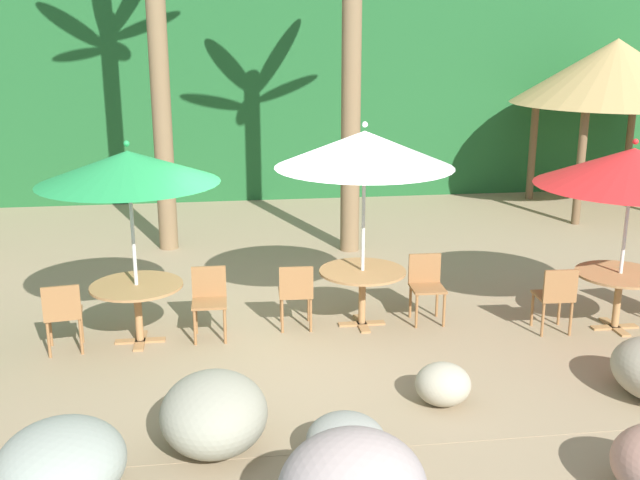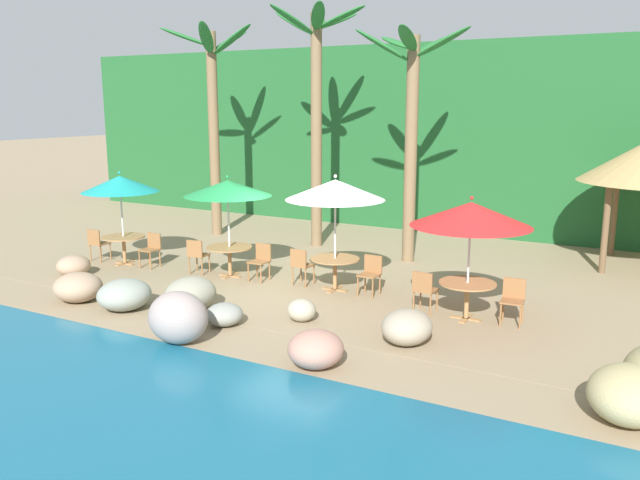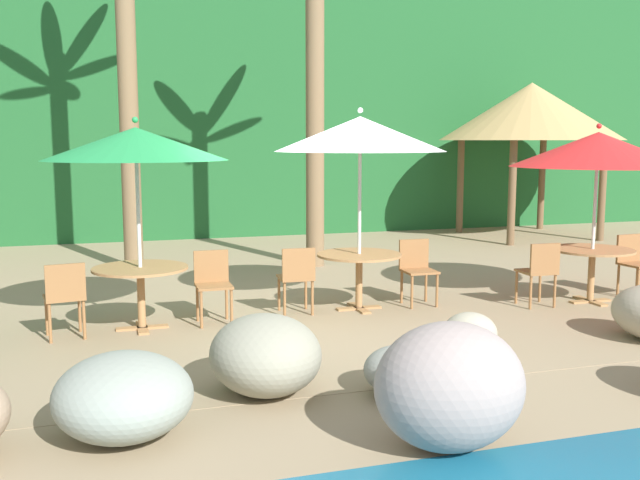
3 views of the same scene
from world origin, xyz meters
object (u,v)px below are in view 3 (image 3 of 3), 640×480
dining_table_red (592,258)px  dining_table_green (141,278)px  chair_white_inland (297,275)px  chair_red_inland (540,269)px  umbrella_green (136,144)px  chair_white_seaward (417,267)px  umbrella_white (360,134)px  umbrella_red (598,150)px  palm_tree_second (125,3)px  dining_table_white (359,263)px  palm_tree_third (315,41)px  chair_red_seaward (634,260)px  chair_green_inland (65,294)px  palapa_hut (531,112)px  chair_green_seaward (213,281)px

dining_table_red → dining_table_green: bearing=176.4°
chair_white_inland → chair_red_inland: (3.17, -0.56, 0.00)m
umbrella_green → chair_white_seaward: umbrella_green is taller
umbrella_white → umbrella_red: bearing=-9.8°
umbrella_red → palm_tree_second: palm_tree_second is taller
umbrella_white → palm_tree_second: bearing=124.1°
dining_table_white → chair_white_seaward: chair_white_seaward is taller
umbrella_red → palm_tree_second: (-5.82, 4.47, 2.35)m
palm_tree_second → palm_tree_third: bearing=-10.1°
chair_white_inland → chair_red_seaward: 4.87m
dining_table_red → palm_tree_third: size_ratio=0.18×
chair_green_inland → chair_white_seaward: (4.46, 0.46, 0.00)m
dining_table_white → chair_red_seaward: (4.01, -0.38, -0.10)m
umbrella_green → chair_white_seaward: 3.99m
palm_tree_third → dining_table_green: bearing=-132.0°
palm_tree_second → palm_tree_third: 3.17m
palm_tree_second → chair_white_inland: bearing=-65.6°
umbrella_green → palm_tree_third: bearing=48.0°
umbrella_green → dining_table_green: (0.00, -0.00, -1.54)m
chair_green_inland → chair_red_seaward: size_ratio=1.00×
dining_table_green → palapa_hut: palapa_hut is taller
dining_table_red → chair_red_seaward: 0.86m
palapa_hut → chair_white_seaward: bearing=-133.8°
chair_green_inland → dining_table_red: size_ratio=0.79×
chair_white_inland → dining_table_red: size_ratio=0.79×
chair_green_seaward → dining_table_white: (1.92, 0.10, 0.10)m
palm_tree_second → palm_tree_third: size_ratio=1.13×
umbrella_white → dining_table_white: size_ratio=2.37×
chair_green_seaward → palapa_hut: bearing=35.3°
chair_green_seaward → umbrella_white: 2.61m
chair_white_inland → palapa_hut: 9.39m
chair_red_inland → chair_red_seaward: bearing=7.6°
chair_white_seaward → dining_table_red: size_ratio=0.79×
chair_green_inland → dining_table_red: (6.77, -0.15, 0.10)m
palm_tree_second → palm_tree_third: (3.07, -0.55, -0.55)m
dining_table_green → chair_white_seaward: chair_white_seaward is taller
chair_red_seaward → chair_white_seaward: bearing=172.0°
chair_white_seaward → umbrella_red: 2.86m
chair_white_seaward → dining_table_red: (2.32, -0.61, 0.10)m
chair_green_seaward → chair_white_inland: bearing=2.7°
umbrella_red → chair_red_inland: umbrella_red is taller
chair_white_inland → palapa_hut: size_ratio=0.21×
dining_table_green → chair_red_inland: chair_red_inland is taller
chair_green_seaward → chair_red_inland: same height
umbrella_white → chair_red_inland: (2.32, -0.60, -1.76)m
palm_tree_third → chair_white_inland: bearing=-110.4°
chair_green_seaward → chair_white_seaward: same height
umbrella_green → dining_table_red: bearing=-3.6°
chair_red_seaward → chair_green_inland: bearing=-179.9°
dining_table_white → dining_table_red: 3.22m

